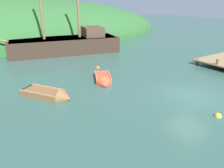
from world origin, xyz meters
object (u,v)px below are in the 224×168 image
(rowboat_center, at_px, (103,80))
(buoy_yellow, at_px, (218,116))
(sailing_ship, at_px, (66,47))
(rowboat_outer_right, at_px, (51,95))
(buoy_orange, at_px, (98,68))

(rowboat_center, bearing_deg, buoy_yellow, 42.27)
(sailing_ship, relative_size, rowboat_center, 4.78)
(sailing_ship, bearing_deg, rowboat_outer_right, 75.85)
(buoy_orange, bearing_deg, rowboat_outer_right, -146.28)
(sailing_ship, height_order, buoy_orange, sailing_ship)
(rowboat_center, relative_size, rowboat_outer_right, 0.87)
(rowboat_outer_right, bearing_deg, buoy_yellow, 8.42)
(sailing_ship, xyz_separation_m, rowboat_outer_right, (-5.90, -11.25, -0.52))
(buoy_yellow, bearing_deg, rowboat_center, 105.99)
(sailing_ship, distance_m, buoy_orange, 7.40)
(buoy_orange, bearing_deg, rowboat_center, -114.03)
(sailing_ship, xyz_separation_m, buoy_orange, (-0.09, -7.37, -0.65))
(rowboat_outer_right, xyz_separation_m, buoy_orange, (5.81, 3.88, -0.13))
(sailing_ship, distance_m, rowboat_outer_right, 12.71)
(rowboat_outer_right, bearing_deg, sailing_ship, 119.42)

